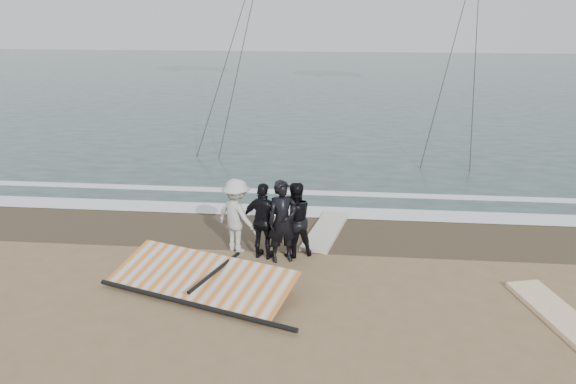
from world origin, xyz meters
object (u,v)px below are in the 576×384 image
board_cream (326,231)px  man_main (283,221)px  sail_rig (200,279)px  board_white (559,315)px

board_cream → man_main: bearing=-107.1°
man_main → sail_rig: 2.33m
man_main → board_white: man_main is taller
board_white → board_cream: 5.96m
man_main → board_cream: (0.96, 1.75, -0.93)m
board_cream → sail_rig: (-2.58, -3.23, 0.14)m
board_cream → sail_rig: sail_rig is taller
board_white → sail_rig: (-7.20, 0.53, 0.14)m
man_main → board_white: bearing=-39.1°
sail_rig → board_cream: bearing=51.4°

